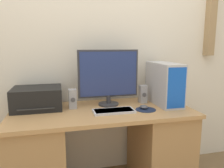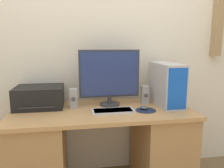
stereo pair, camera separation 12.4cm
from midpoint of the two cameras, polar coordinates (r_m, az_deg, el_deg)
The scene contains 10 objects.
wall_back at distance 2.10m, azimuth -2.14°, elevation 12.93°, with size 6.40×0.13×2.86m.
desk at distance 1.94m, azimuth -0.50°, elevation -16.80°, with size 1.46×0.65×0.74m.
monitor at distance 1.89m, azimuth 1.21°, elevation 2.20°, with size 0.53×0.18×0.48m.
keyboard at distance 1.73m, azimuth 2.32°, elevation -7.06°, with size 0.33×0.15×0.02m.
mousepad at distance 1.80m, azimuth 10.78°, elevation -6.79°, with size 0.17×0.17×0.00m.
mouse at distance 1.82m, azimuth 10.32°, elevation -6.07°, with size 0.06×0.07×0.03m.
computer_tower at distance 1.97m, azimuth 15.78°, elevation -0.09°, with size 0.18×0.43×0.37m.
printer at distance 1.93m, azimuth -16.66°, elevation -3.27°, with size 0.39×0.32×0.18m.
speaker_left at distance 1.85m, azimuth -8.17°, elevation -3.71°, with size 0.06×0.07×0.16m.
speaker_right at distance 2.00m, azimuth 10.30°, elevation -2.74°, with size 0.06×0.07×0.16m.
Camera 2 is at (-0.21, -1.39, 1.26)m, focal length 35.00 mm.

